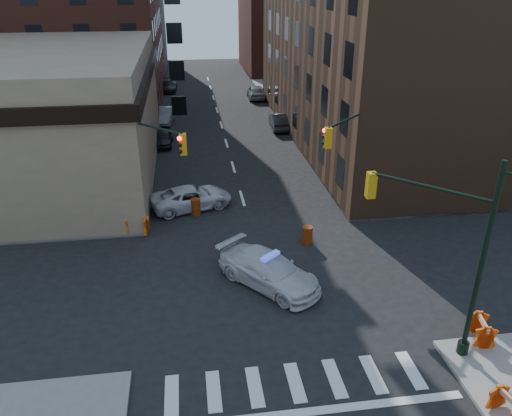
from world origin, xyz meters
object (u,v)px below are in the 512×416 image
object	(u,v)px
pedestrian_a	(83,195)
barrel_road	(307,235)
police_car	(269,270)
pickup	(191,198)
parked_car_wfar	(165,115)
barricade_nw_a	(138,225)
barrel_bank	(196,207)
parked_car_wnear	(163,138)
pedestrian_b	(96,221)
barricade_se_a	(481,330)
parked_car_enear	(280,121)

from	to	relation	value
pedestrian_a	barrel_road	distance (m)	14.26
police_car	pickup	world-z (taller)	police_car
parked_car_wfar	barricade_nw_a	bearing A→B (deg)	-84.93
parked_car_wfar	barricade_nw_a	xyz separation A→B (m)	(-1.00, -24.03, -0.07)
pickup	parked_car_wfar	world-z (taller)	parked_car_wfar
pedestrian_a	barrel_bank	distance (m)	7.07
parked_car_wnear	barrel_bank	world-z (taller)	parked_car_wnear
pickup	barrel_road	size ratio (longest dim) A/B	4.93
barrel_road	barricade_nw_a	world-z (taller)	barricade_nw_a
parked_car_wnear	pedestrian_b	size ratio (longest dim) A/B	2.48
parked_car_wnear	police_car	bearing A→B (deg)	-73.94
pickup	parked_car_wnear	xyz separation A→B (m)	(-2.13, 13.26, -0.05)
pedestrian_b	barricade_nw_a	bearing A→B (deg)	-38.36
police_car	pickup	xyz separation A→B (m)	(-3.45, 9.31, -0.08)
pedestrian_a	barricade_se_a	distance (m)	23.43
parked_car_wnear	pedestrian_a	world-z (taller)	pedestrian_a
barrel_road	barricade_se_a	xyz separation A→B (m)	(5.02, -9.03, 0.12)
pedestrian_a	pedestrian_b	distance (m)	3.60
parked_car_wnear	barricade_nw_a	xyz separation A→B (m)	(-1.00, -16.53, 0.01)
pedestrian_b	pedestrian_a	bearing A→B (deg)	78.24
pedestrian_a	barricade_se_a	size ratio (longest dim) A/B	1.47
parked_car_wfar	parked_car_enear	bearing A→B (deg)	-11.69
parked_car_wfar	pedestrian_a	bearing A→B (deg)	-95.13
barrel_road	pickup	bearing A→B (deg)	137.80
police_car	barricade_nw_a	distance (m)	8.94
barrel_road	barricade_se_a	distance (m)	10.33
police_car	barrel_bank	world-z (taller)	police_car
pedestrian_a	barrel_bank	size ratio (longest dim) A/B	1.84
police_car	barricade_se_a	xyz separation A→B (m)	(7.78, -5.36, -0.15)
parked_car_wfar	barrel_road	xyz separation A→B (m)	(8.35, -26.41, -0.21)
pedestrian_b	barrel_road	distance (m)	12.01
pedestrian_b	barrel_bank	distance (m)	6.05
barrel_road	barrel_bank	world-z (taller)	barrel_bank
barricade_se_a	pickup	bearing A→B (deg)	49.37
pedestrian_a	pickup	bearing A→B (deg)	-8.66
barricade_nw_a	police_car	bearing A→B (deg)	-29.68
barrel_bank	barricade_se_a	bearing A→B (deg)	-51.11
barricade_nw_a	parked_car_enear	bearing A→B (deg)	72.17
barrel_bank	barricade_nw_a	world-z (taller)	barricade_nw_a
pickup	barrel_road	distance (m)	8.40
barrel_bank	barrel_road	bearing A→B (deg)	-37.63
pedestrian_b	barrel_bank	world-z (taller)	pedestrian_b
police_car	barricade_nw_a	xyz separation A→B (m)	(-6.58, 6.04, -0.12)
pedestrian_a	barrel_bank	xyz separation A→B (m)	(6.90, -1.45, -0.59)
police_car	pedestrian_a	world-z (taller)	pedestrian_a
pickup	barrel_road	xyz separation A→B (m)	(6.22, -5.64, -0.19)
pickup	parked_car_wnear	size ratio (longest dim) A/B	1.33
parked_car_wfar	pedestrian_a	distance (m)	20.84
pickup	barrel_bank	bearing A→B (deg)	176.27
barricade_nw_a	pedestrian_a	bearing A→B (deg)	146.62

